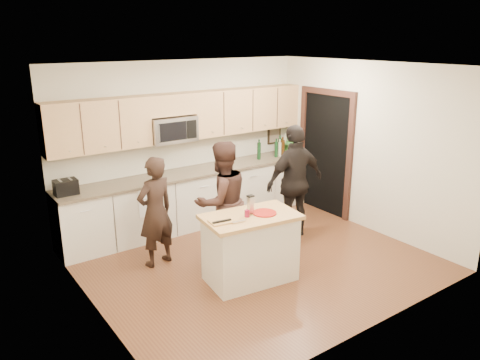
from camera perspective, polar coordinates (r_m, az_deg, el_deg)
floor at (r=6.74m, az=1.85°, el=-9.81°), size 4.50×4.50×0.00m
room_shell at (r=6.16m, az=2.00°, el=4.71°), size 4.52×4.02×2.71m
back_cabinetry at (r=7.86m, az=-5.60°, el=-2.14°), size 4.50×0.66×0.94m
upper_cabinetry at (r=7.66m, az=-6.23°, el=7.94°), size 4.50×0.33×0.75m
microwave at (r=7.50m, az=-8.34°, el=6.17°), size 0.76×0.41×0.40m
doorway at (r=8.39m, az=10.37°, el=3.79°), size 0.06×1.25×2.20m
framed_picture at (r=8.96m, az=4.18°, el=5.66°), size 0.30×0.03×0.38m
dish_towel at (r=7.19m, az=-11.48°, el=-1.48°), size 0.34×0.60×0.48m
island at (r=6.07m, az=1.28°, el=-8.22°), size 1.28×0.85×0.90m
red_plate at (r=5.95m, az=3.01°, el=-4.02°), size 0.31×0.31×0.02m
box_grater at (r=5.88m, az=1.27°, el=-2.93°), size 0.08×0.07×0.23m
drink_glass at (r=5.83m, az=0.87°, el=-4.10°), size 0.07×0.07×0.09m
cutting_board at (r=5.67m, az=-2.44°, el=-5.12°), size 0.27×0.23×0.02m
tongs at (r=5.64m, az=-2.22°, el=-5.04°), size 0.24×0.06×0.02m
knife at (r=5.65m, az=-0.11°, el=-5.03°), size 0.19×0.05×0.01m
toaster at (r=6.93m, az=-20.47°, el=-0.82°), size 0.31×0.22×0.22m
bottle_cluster at (r=8.66m, az=4.61°, el=4.13°), size 0.82×0.27×0.36m
orchid at (r=8.88m, az=6.00°, el=4.83°), size 0.29×0.25×0.47m
woman_left at (r=6.46m, az=-10.26°, el=-3.83°), size 0.63×0.48×1.54m
woman_center at (r=6.51m, az=-2.24°, el=-2.63°), size 0.83×0.65×1.71m
woman_right at (r=7.30m, az=6.72°, el=-0.21°), size 1.07×0.48×1.79m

